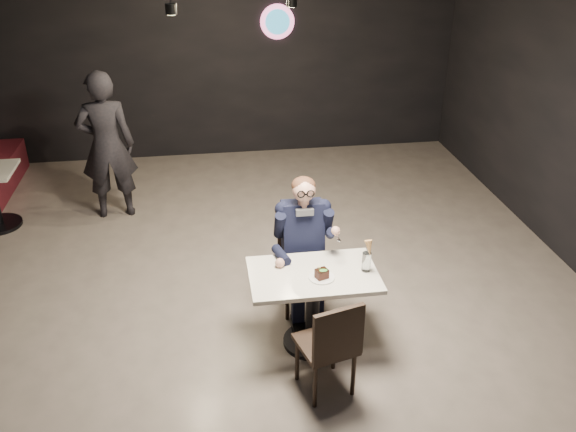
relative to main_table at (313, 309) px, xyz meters
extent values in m
plane|color=gray|center=(-0.47, 0.31, -0.38)|extent=(9.00, 9.00, 0.00)
cube|color=silver|center=(0.00, 0.00, 0.00)|extent=(1.10, 0.70, 0.75)
cube|color=black|center=(0.00, 0.55, 0.09)|extent=(0.42, 0.46, 0.92)
cube|color=black|center=(0.00, -0.57, 0.09)|extent=(0.52, 0.55, 0.92)
cube|color=black|center=(0.00, 0.55, 0.34)|extent=(0.60, 0.80, 1.44)
cylinder|color=white|center=(0.05, -0.09, 0.38)|extent=(0.22, 0.22, 0.01)
cube|color=black|center=(0.05, -0.10, 0.42)|extent=(0.12, 0.11, 0.07)
ellipsoid|color=green|center=(0.06, -0.11, 0.47)|extent=(0.07, 0.04, 0.01)
cylinder|color=silver|center=(0.45, -0.02, 0.46)|extent=(0.08, 0.08, 0.17)
cone|color=tan|center=(0.46, -0.07, 0.62)|extent=(0.08, 0.08, 0.13)
imported|color=black|center=(-2.02, 2.89, 0.55)|extent=(0.71, 0.50, 1.85)
camera|label=1|loc=(-0.85, -4.30, 3.21)|focal=38.00mm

